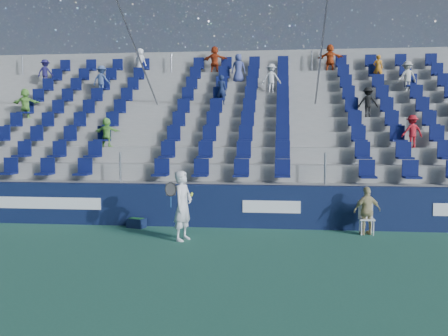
{
  "coord_description": "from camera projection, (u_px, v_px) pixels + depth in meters",
  "views": [
    {
      "loc": [
        1.76,
        -10.75,
        2.65
      ],
      "look_at": [
        0.2,
        2.8,
        1.7
      ],
      "focal_mm": 40.0,
      "sensor_mm": 36.0,
      "label": 1
    }
  ],
  "objects": [
    {
      "name": "ground",
      "position": [
        201.0,
        253.0,
        11.04
      ],
      "size": [
        70.0,
        70.0,
        0.0
      ],
      "primitive_type": "plane",
      "color": "#2C6750",
      "rests_on": "ground"
    },
    {
      "name": "sponsor_wall",
      "position": [
        218.0,
        206.0,
        14.12
      ],
      "size": [
        24.0,
        0.32,
        1.2
      ],
      "color": "#111B3E",
      "rests_on": "ground"
    },
    {
      "name": "grandstand",
      "position": [
        235.0,
        147.0,
        19.06
      ],
      "size": [
        24.0,
        8.17,
        6.63
      ],
      "color": "#989893",
      "rests_on": "ground"
    },
    {
      "name": "tennis_player",
      "position": [
        183.0,
        206.0,
        12.31
      ],
      "size": [
        0.7,
        0.73,
        1.73
      ],
      "color": "silver",
      "rests_on": "ground"
    },
    {
      "name": "line_judge_chair",
      "position": [
        366.0,
        215.0,
        13.16
      ],
      "size": [
        0.39,
        0.4,
        0.87
      ],
      "color": "white",
      "rests_on": "ground"
    },
    {
      "name": "line_judge",
      "position": [
        367.0,
        211.0,
        13.02
      ],
      "size": [
        0.8,
        0.51,
        1.26
      ],
      "primitive_type": "imported",
      "rotation": [
        0.0,
        0.0,
        3.43
      ],
      "color": "tan",
      "rests_on": "ground"
    },
    {
      "name": "ball_bin",
      "position": [
        136.0,
        222.0,
        14.01
      ],
      "size": [
        0.55,
        0.44,
        0.27
      ],
      "color": "#0E1936",
      "rests_on": "ground"
    }
  ]
}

